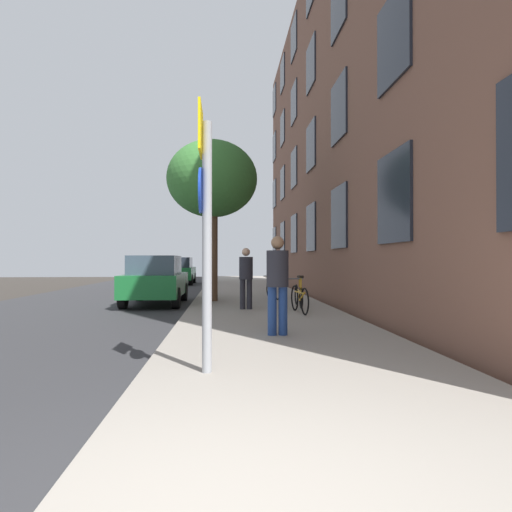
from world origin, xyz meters
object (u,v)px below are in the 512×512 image
at_px(bicycle_3, 274,283).
at_px(pedestrian_1, 246,274).
at_px(sign_post, 205,219).
at_px(pedestrian_0, 278,279).
at_px(car_1, 178,270).
at_px(tree_near, 212,180).
at_px(bicycle_0, 300,298).
at_px(car_0, 156,279).
at_px(traffic_light, 213,244).
at_px(bicycle_2, 273,289).
at_px(bicycle_1, 299,295).

height_order(bicycle_3, pedestrian_1, pedestrian_1).
bearing_deg(pedestrian_1, sign_post, -97.10).
xyz_separation_m(pedestrian_0, car_1, (-3.76, 18.62, -0.32)).
bearing_deg(car_1, pedestrian_0, -78.59).
bearing_deg(tree_near, bicycle_3, 59.49).
distance_m(bicycle_0, car_0, 5.47).
relative_size(traffic_light, pedestrian_1, 1.89).
xyz_separation_m(bicycle_0, pedestrian_1, (-1.35, 0.94, 0.59)).
bearing_deg(pedestrian_1, traffic_light, 96.08).
bearing_deg(bicycle_2, bicycle_0, -86.86).
bearing_deg(sign_post, tree_near, 91.10).
height_order(bicycle_1, pedestrian_1, pedestrian_1).
distance_m(sign_post, tree_near, 9.52).
bearing_deg(bicycle_3, car_0, -135.26).
relative_size(sign_post, bicycle_3, 2.01).
distance_m(tree_near, pedestrian_0, 7.51).
height_order(bicycle_3, car_1, car_1).
height_order(sign_post, bicycle_3, sign_post).
distance_m(bicycle_3, car_1, 9.01).
xyz_separation_m(sign_post, bicycle_1, (2.41, 7.23, -1.53)).
bearing_deg(tree_near, pedestrian_1, -68.30).
bearing_deg(pedestrian_0, traffic_light, 95.82).
bearing_deg(sign_post, pedestrian_0, 64.49).
bearing_deg(bicycle_1, bicycle_2, 99.59).
height_order(bicycle_3, car_0, car_0).
bearing_deg(bicycle_0, pedestrian_0, -106.69).
bearing_deg(traffic_light, bicycle_3, -58.14).
xyz_separation_m(bicycle_2, car_0, (-3.99, -0.65, 0.37)).
xyz_separation_m(traffic_light, bicycle_1, (2.78, -10.86, -1.86)).
relative_size(sign_post, bicycle_0, 1.98).
relative_size(pedestrian_1, car_1, 0.42).
distance_m(bicycle_2, bicycle_3, 3.76).
distance_m(bicycle_0, pedestrian_0, 3.45).
distance_m(sign_post, bicycle_1, 7.77).
xyz_separation_m(sign_post, pedestrian_0, (1.21, 2.54, -0.85)).
bearing_deg(car_1, sign_post, -83.13).
height_order(bicycle_2, car_0, car_0).
bearing_deg(bicycle_0, traffic_light, 101.74).
distance_m(bicycle_0, car_1, 16.09).
bearing_deg(bicycle_1, pedestrian_1, -162.18).
bearing_deg(bicycle_0, tree_near, 124.07).
relative_size(tree_near, bicycle_3, 3.30).
height_order(bicycle_2, pedestrian_0, pedestrian_0).
distance_m(sign_post, car_0, 9.54).
distance_m(traffic_light, bicycle_3, 5.56).
bearing_deg(sign_post, bicycle_0, 69.31).
distance_m(sign_post, traffic_light, 18.09).
bearing_deg(bicycle_0, car_1, 107.10).
xyz_separation_m(bicycle_3, car_1, (-4.94, 7.53, 0.37)).
bearing_deg(bicycle_2, car_0, -170.71).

